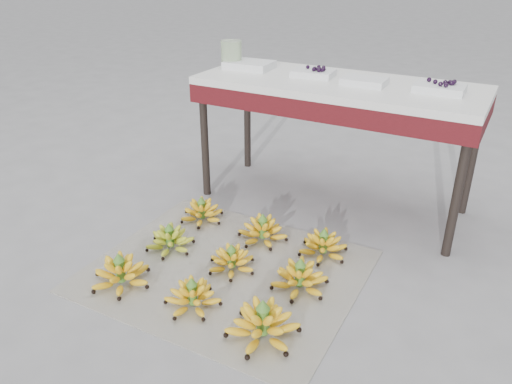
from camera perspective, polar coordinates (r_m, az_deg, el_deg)
The scene contains 17 objects.
ground at distance 2.46m, azimuth -2.44°, elevation -8.89°, with size 60.00×60.00×0.00m, color gray.
newspaper_mat at distance 2.45m, azimuth -3.43°, elevation -8.96°, with size 1.25×1.05×0.01m, color silver.
bunch_front_left at distance 2.40m, azimuth -15.20°, elevation -8.98°, with size 0.35×0.35×0.17m.
bunch_front_center at distance 2.21m, azimuth -7.26°, elevation -11.78°, with size 0.28×0.28×0.15m.
bunch_front_right at distance 2.04m, azimuth 0.78°, elevation -14.88°, with size 0.38×0.38×0.18m.
bunch_mid_left at distance 2.62m, azimuth -9.80°, elevation -5.43°, with size 0.31×0.31×0.15m.
bunch_mid_center at distance 2.43m, azimuth -2.80°, elevation -7.86°, with size 0.25×0.25×0.14m.
bunch_mid_right at distance 2.31m, azimuth 5.03°, elevation -9.77°, with size 0.35×0.35×0.16m.
bunch_back_left at distance 2.86m, azimuth -6.20°, elevation -2.30°, with size 0.33×0.33×0.15m.
bunch_back_center at distance 2.65m, azimuth 0.77°, elevation -4.48°, with size 0.31×0.31×0.16m.
bunch_back_right at distance 2.55m, azimuth 7.69°, elevation -6.11°, with size 0.33×0.33×0.15m.
vendor_table at distance 2.87m, azimuth 9.29°, elevation 10.74°, with size 1.57×0.63×0.75m.
tray_far_left at distance 3.11m, azimuth -0.78°, elevation 14.31°, with size 0.29×0.21×0.04m.
tray_left at distance 2.93m, azimuth 6.61°, elevation 13.37°, with size 0.24×0.18×0.06m.
tray_right at distance 2.79m, azimuth 12.28°, elevation 12.26°, with size 0.23×0.17×0.04m.
tray_far_right at distance 2.74m, azimuth 20.28°, elevation 11.09°, with size 0.25×0.18×0.06m.
glass_jar at distance 3.15m, azimuth -2.83°, elevation 15.48°, with size 0.13×0.13×0.16m, color #D2EEBD.
Camera 1 is at (1.06, -1.71, 1.41)m, focal length 35.00 mm.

